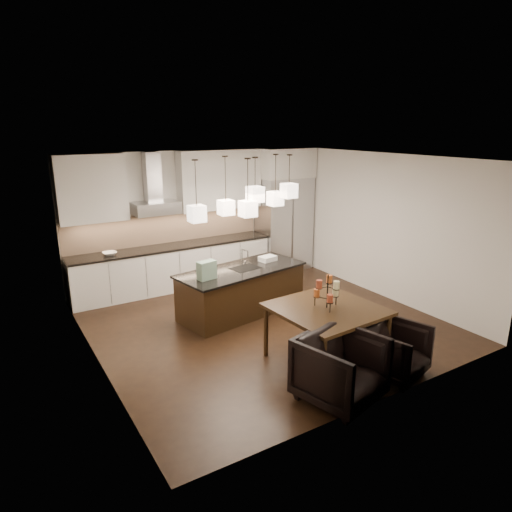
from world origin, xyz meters
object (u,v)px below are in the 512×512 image
refrigerator (284,224)px  island_body (242,292)px  dining_table (325,334)px  armchair_right (394,351)px  armchair_left (341,369)px

refrigerator → island_body: refrigerator is taller
refrigerator → island_body: bearing=-140.3°
refrigerator → dining_table: (-2.04, -3.98, -0.66)m
refrigerator → armchair_right: 5.06m
armchair_left → armchair_right: armchair_left is taller
dining_table → refrigerator: bearing=59.5°
dining_table → armchair_left: 0.98m
dining_table → armchair_left: armchair_left is taller
island_body → dining_table: (0.14, -2.17, 0.02)m
refrigerator → island_body: size_ratio=0.95×
refrigerator → armchair_left: size_ratio=2.29×
refrigerator → armchair_left: 5.49m
armchair_right → refrigerator: bearing=55.9°
island_body → armchair_left: armchair_left is taller
armchair_left → armchair_right: size_ratio=1.17×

